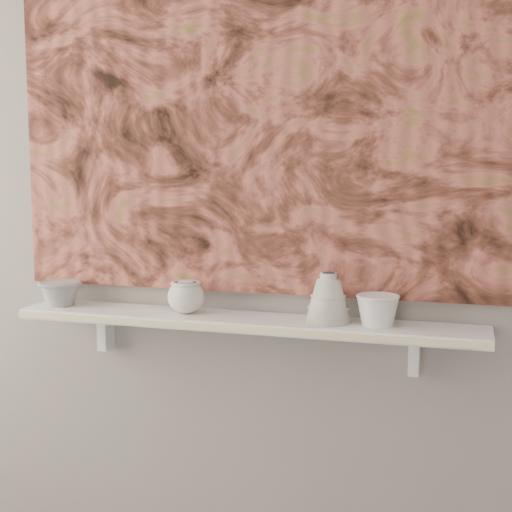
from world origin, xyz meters
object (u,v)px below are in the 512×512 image
at_px(painting, 251,108).
at_px(cup_cream, 186,297).
at_px(bowl_grey, 60,293).
at_px(bell_vessel, 328,298).
at_px(shelf, 243,322).
at_px(bowl_white, 378,310).

xyz_separation_m(painting, cup_cream, (-0.18, -0.08, -0.56)).
relative_size(bowl_grey, bell_vessel, 0.96).
bearing_deg(cup_cream, bell_vessel, 0.00).
relative_size(shelf, cup_cream, 12.66).
bearing_deg(bowl_white, bell_vessel, 180.00).
distance_m(shelf, cup_cream, 0.19).
xyz_separation_m(painting, bowl_grey, (-0.61, -0.08, -0.57)).
bearing_deg(painting, cup_cream, -156.06).
bearing_deg(bowl_grey, shelf, 0.00).
height_order(shelf, bowl_white, bowl_white).
bearing_deg(bell_vessel, cup_cream, 180.00).
relative_size(painting, bell_vessel, 10.57).
xyz_separation_m(bowl_grey, cup_cream, (0.43, 0.00, 0.01)).
bearing_deg(bowl_grey, bowl_white, 0.00).
bearing_deg(bowl_grey, bell_vessel, 0.00).
height_order(painting, cup_cream, painting).
bearing_deg(shelf, bowl_grey, 180.00).
height_order(shelf, painting, painting).
xyz_separation_m(bell_vessel, bowl_white, (0.14, 0.00, -0.03)).
bearing_deg(cup_cream, painting, 23.94).
distance_m(cup_cream, bell_vessel, 0.43).
xyz_separation_m(cup_cream, bell_vessel, (0.43, 0.00, 0.02)).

